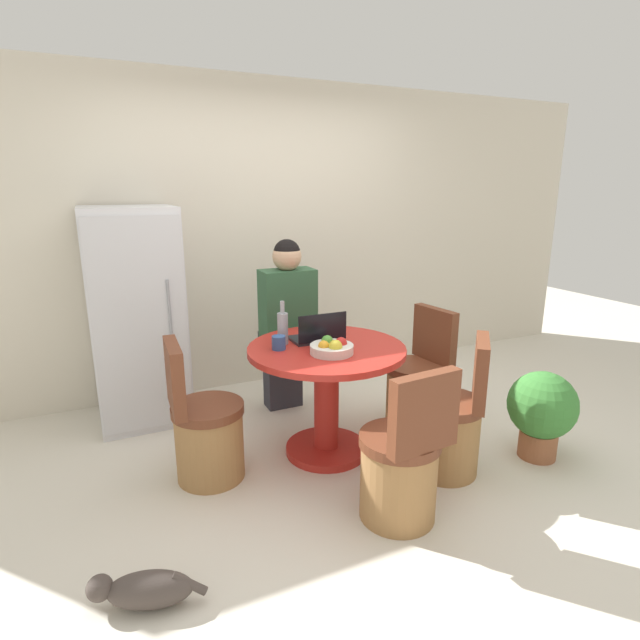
% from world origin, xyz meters
% --- Properties ---
extents(ground_plane, '(12.00, 12.00, 0.00)m').
position_xyz_m(ground_plane, '(0.00, 0.00, 0.00)').
color(ground_plane, beige).
extents(wall_back, '(7.00, 0.06, 2.60)m').
position_xyz_m(wall_back, '(0.00, 1.68, 1.30)').
color(wall_back, beige).
rests_on(wall_back, ground_plane).
extents(refrigerator, '(0.64, 0.68, 1.60)m').
position_xyz_m(refrigerator, '(-1.13, 1.30, 0.80)').
color(refrigerator, silver).
rests_on(refrigerator, ground_plane).
extents(dining_table, '(1.01, 1.01, 0.75)m').
position_xyz_m(dining_table, '(-0.09, 0.22, 0.50)').
color(dining_table, '#B2261E').
rests_on(dining_table, ground_plane).
extents(chair_right_side, '(0.44, 0.43, 0.88)m').
position_xyz_m(chair_right_side, '(0.69, 0.31, 0.29)').
color(chair_right_side, '#9E7042').
rests_on(chair_right_side, ground_plane).
extents(chair_near_right_corner, '(0.50, 0.50, 0.88)m').
position_xyz_m(chair_near_right_corner, '(0.50, -0.30, 0.29)').
color(chair_near_right_corner, '#9E7042').
rests_on(chair_near_right_corner, ground_plane).
extents(chair_near_camera, '(0.43, 0.44, 0.88)m').
position_xyz_m(chair_near_camera, '(-0.03, -0.57, 0.29)').
color(chair_near_camera, '#9E7042').
rests_on(chair_near_camera, ground_plane).
extents(chair_left_side, '(0.43, 0.43, 0.88)m').
position_xyz_m(chair_left_side, '(-0.88, 0.26, 0.29)').
color(chair_left_side, '#9E7042').
rests_on(chair_left_side, ground_plane).
extents(person_seated, '(0.40, 0.37, 1.36)m').
position_xyz_m(person_seated, '(-0.09, 0.95, 0.75)').
color(person_seated, '#2D2D38').
rests_on(person_seated, ground_plane).
extents(laptop, '(0.34, 0.22, 0.20)m').
position_xyz_m(laptop, '(-0.09, 0.35, 0.79)').
color(laptop, '#232328').
rests_on(laptop, dining_table).
extents(fruit_bowl, '(0.27, 0.27, 0.10)m').
position_xyz_m(fruit_bowl, '(-0.12, 0.08, 0.78)').
color(fruit_bowl, beige).
rests_on(fruit_bowl, dining_table).
extents(coffee_cup, '(0.09, 0.09, 0.09)m').
position_xyz_m(coffee_cup, '(-0.39, 0.29, 0.79)').
color(coffee_cup, '#2D4C84').
rests_on(coffee_cup, dining_table).
extents(bottle, '(0.07, 0.07, 0.28)m').
position_xyz_m(bottle, '(-0.32, 0.39, 0.86)').
color(bottle, '#9999A3').
rests_on(bottle, dining_table).
extents(cat, '(0.48, 0.26, 0.16)m').
position_xyz_m(cat, '(-1.34, -0.61, 0.08)').
color(cat, '#473D38').
rests_on(cat, ground_plane).
extents(potted_plant, '(0.44, 0.44, 0.59)m').
position_xyz_m(potted_plant, '(1.15, -0.42, 0.34)').
color(potted_plant, '#935638').
rests_on(potted_plant, ground_plane).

